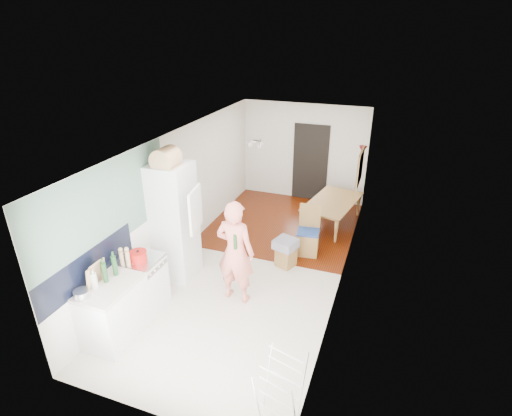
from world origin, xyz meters
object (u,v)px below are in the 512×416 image
Objects in this scene: drying_rack at (280,392)px; dining_table at (333,215)px; person at (235,243)px; stool at (286,256)px; dining_chair at (308,231)px.

dining_table is at bearing 108.82° from drying_rack.
person reaches higher than dining_table.
drying_rack reaches higher than stool.
person is 3.53m from dining_table.
drying_rack is at bearing -165.92° from dining_table.
dining_table is 2.09m from stool.
person is 2.46m from drying_rack.
stool is 3.32m from drying_rack.
dining_chair is (0.80, 1.83, -0.56)m from person.
stool is at bearing 175.70° from dining_table.
drying_rack is (1.36, -1.96, -0.62)m from person.
dining_chair is (-0.26, -1.44, 0.25)m from dining_table.
person is at bearing -112.42° from stool.
dining_chair is at bearing 64.14° from stool.
dining_table is 1.63× the size of drying_rack.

